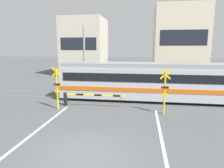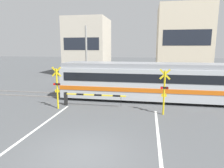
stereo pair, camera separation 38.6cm
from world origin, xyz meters
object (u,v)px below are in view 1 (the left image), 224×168
object	(u,v)px
commuter_train	(180,81)
crossing_signal_left	(57,86)
crossing_signal_right	(165,90)
crossing_barrier_far	(141,84)
crossing_barrier_near	(83,97)
pedestrian	(123,76)

from	to	relation	value
commuter_train	crossing_signal_left	xyz separation A→B (m)	(-8.65, -3.57, 0.00)
crossing_signal_right	crossing_barrier_far	bearing A→B (deg)	103.08
crossing_barrier_far	crossing_signal_right	size ratio (longest dim) A/B	1.56
commuter_train	crossing_signal_left	bearing A→B (deg)	-157.56
crossing_barrier_near	commuter_train	bearing A→B (deg)	20.65
crossing_barrier_far	crossing_signal_left	bearing A→B (deg)	-130.10
commuter_train	pedestrian	xyz separation A→B (m)	(-5.16, 6.83, -0.69)
crossing_signal_left	commuter_train	bearing A→B (deg)	22.44
crossing_barrier_far	crossing_signal_right	distance (m)	6.87
crossing_barrier_near	pedestrian	xyz separation A→B (m)	(1.96, 9.51, 0.22)
crossing_barrier_near	crossing_signal_left	bearing A→B (deg)	-149.87
commuter_train	crossing_barrier_far	bearing A→B (deg)	135.04
crossing_barrier_far	pedestrian	bearing A→B (deg)	119.02
crossing_barrier_near	crossing_signal_left	xyz separation A→B (m)	(-1.54, -0.89, 0.90)
crossing_signal_left	crossing_signal_right	bearing A→B (deg)	0.00
crossing_signal_right	crossing_signal_left	bearing A→B (deg)	180.00
commuter_train	crossing_signal_right	world-z (taller)	commuter_train
commuter_train	crossing_barrier_near	xyz separation A→B (m)	(-7.11, -2.68, -0.90)
crossing_barrier_near	pedestrian	world-z (taller)	pedestrian
pedestrian	commuter_train	bearing A→B (deg)	-52.95
crossing_signal_left	crossing_signal_right	size ratio (longest dim) A/B	1.00
crossing_barrier_far	crossing_signal_left	distance (m)	8.72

